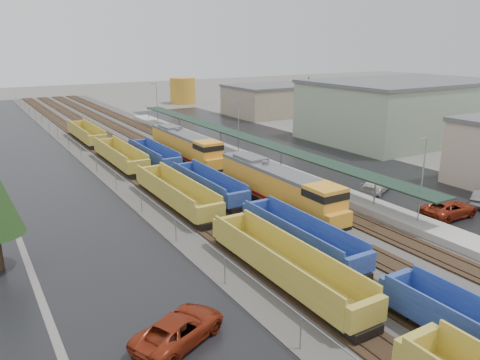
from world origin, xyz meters
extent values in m
cube|color=#302D2B|center=(0.00, 60.00, 0.04)|extent=(20.00, 160.00, 0.08)
cube|color=black|center=(-6.00, 60.00, 0.15)|extent=(2.60, 160.00, 0.15)
cube|color=#473326|center=(-6.72, 60.00, 0.27)|extent=(0.08, 160.00, 0.07)
cube|color=#473326|center=(-5.28, 60.00, 0.27)|extent=(0.08, 160.00, 0.07)
cube|color=black|center=(-2.00, 60.00, 0.15)|extent=(2.60, 160.00, 0.15)
cube|color=#473326|center=(-2.72, 60.00, 0.27)|extent=(0.08, 160.00, 0.07)
cube|color=#473326|center=(-1.28, 60.00, 0.27)|extent=(0.08, 160.00, 0.07)
cube|color=black|center=(2.00, 60.00, 0.15)|extent=(2.60, 160.00, 0.15)
cube|color=#473326|center=(1.28, 60.00, 0.27)|extent=(0.08, 160.00, 0.07)
cube|color=#473326|center=(2.72, 60.00, 0.27)|extent=(0.08, 160.00, 0.07)
cube|color=black|center=(6.00, 60.00, 0.15)|extent=(2.60, 160.00, 0.15)
cube|color=#473326|center=(5.28, 60.00, 0.27)|extent=(0.08, 160.00, 0.07)
cube|color=#473326|center=(6.72, 60.00, 0.27)|extent=(0.08, 160.00, 0.07)
cube|color=black|center=(-15.00, 60.00, 0.01)|extent=(10.00, 160.00, 0.02)
cube|color=black|center=(19.00, 50.00, 0.01)|extent=(16.00, 100.00, 0.02)
cube|color=#9E9B93|center=(9.50, 50.00, 0.35)|extent=(3.00, 80.00, 0.70)
cylinder|color=gray|center=(9.50, 25.00, 1.90)|extent=(0.16, 0.16, 2.40)
cylinder|color=gray|center=(9.50, 40.00, 1.90)|extent=(0.16, 0.16, 2.40)
cylinder|color=gray|center=(9.50, 55.00, 1.90)|extent=(0.16, 0.16, 2.40)
cylinder|color=gray|center=(9.50, 70.00, 1.90)|extent=(0.16, 0.16, 2.40)
cylinder|color=gray|center=(9.50, 85.00, 1.90)|extent=(0.16, 0.16, 2.40)
cube|color=black|center=(9.50, 50.00, 3.20)|extent=(2.60, 65.00, 0.15)
cylinder|color=gray|center=(9.50, 20.00, 4.00)|extent=(0.12, 0.12, 8.00)
cube|color=gray|center=(9.00, 20.00, 7.90)|extent=(1.00, 0.15, 0.12)
cylinder|color=gray|center=(9.50, 50.00, 4.00)|extent=(0.12, 0.12, 8.00)
cube|color=gray|center=(9.00, 50.00, 7.90)|extent=(1.00, 0.15, 0.12)
cylinder|color=gray|center=(9.50, 80.00, 4.00)|extent=(0.12, 0.12, 8.00)
cube|color=gray|center=(9.00, 80.00, 7.90)|extent=(1.00, 0.15, 0.12)
cylinder|color=gray|center=(-9.50, 12.00, 1.00)|extent=(0.08, 0.08, 2.00)
cylinder|color=gray|center=(-9.50, 20.00, 1.00)|extent=(0.08, 0.08, 2.00)
cylinder|color=gray|center=(-9.50, 28.00, 1.00)|extent=(0.08, 0.08, 2.00)
cylinder|color=gray|center=(-9.50, 36.00, 1.00)|extent=(0.08, 0.08, 2.00)
cylinder|color=gray|center=(-9.50, 44.00, 1.00)|extent=(0.08, 0.08, 2.00)
cylinder|color=gray|center=(-9.50, 52.00, 1.00)|extent=(0.08, 0.08, 2.00)
cylinder|color=gray|center=(-9.50, 60.00, 1.00)|extent=(0.08, 0.08, 2.00)
cylinder|color=gray|center=(-9.50, 68.00, 1.00)|extent=(0.08, 0.08, 2.00)
cylinder|color=gray|center=(-9.50, 76.00, 1.00)|extent=(0.08, 0.08, 2.00)
cylinder|color=gray|center=(-9.50, 84.00, 1.00)|extent=(0.08, 0.08, 2.00)
cylinder|color=gray|center=(-9.50, 92.00, 1.00)|extent=(0.08, 0.08, 2.00)
cylinder|color=gray|center=(-9.50, 100.00, 1.00)|extent=(0.08, 0.08, 2.00)
cylinder|color=gray|center=(-9.50, 108.00, 1.00)|extent=(0.08, 0.08, 2.00)
cylinder|color=gray|center=(-9.50, 116.00, 1.00)|extent=(0.08, 0.08, 2.00)
cylinder|color=gray|center=(-9.50, 124.00, 1.00)|extent=(0.08, 0.08, 2.00)
cylinder|color=gray|center=(-9.50, 132.00, 1.00)|extent=(0.08, 0.08, 2.00)
cube|color=gray|center=(-9.50, 60.00, 2.00)|extent=(0.05, 160.00, 0.05)
cube|color=#8FA088|center=(40.00, 48.00, 4.50)|extent=(30.00, 20.00, 9.00)
cube|color=#59595B|center=(40.00, 48.00, 9.25)|extent=(30.60, 20.40, 0.50)
cube|color=gray|center=(36.00, 80.00, 3.00)|extent=(18.00, 14.00, 6.00)
cube|color=#59595B|center=(36.00, 80.00, 6.25)|extent=(18.36, 14.28, 0.50)
ellipsoid|color=#525F49|center=(40.00, 210.00, 0.00)|extent=(196.00, 140.00, 25.20)
ellipsoid|color=#525F49|center=(110.00, 220.00, 0.00)|extent=(168.00, 120.00, 21.60)
cylinder|color=#332316|center=(28.00, 58.00, 1.50)|extent=(0.50, 0.50, 3.00)
cone|color=black|center=(28.00, 58.00, 6.50)|extent=(4.40, 4.40, 7.00)
cube|color=black|center=(2.00, 30.53, 0.80)|extent=(2.70, 18.01, 0.36)
cube|color=orange|center=(2.00, 31.43, 2.33)|extent=(2.52, 14.41, 2.70)
cube|color=orange|center=(2.00, 23.51, 2.51)|extent=(2.70, 2.88, 3.06)
cube|color=black|center=(2.00, 23.51, 3.41)|extent=(2.75, 2.93, 0.63)
cube|color=orange|center=(2.00, 21.89, 1.61)|extent=(2.52, 0.90, 1.26)
cube|color=#59595B|center=(2.00, 31.43, 3.77)|extent=(2.57, 14.41, 0.32)
cube|color=maroon|center=(0.72, 31.43, 1.25)|extent=(0.04, 14.41, 0.32)
cube|color=maroon|center=(3.28, 31.43, 1.25)|extent=(0.04, 14.41, 0.32)
cube|color=black|center=(2.00, 30.53, 0.44)|extent=(1.98, 5.40, 0.54)
cube|color=black|center=(2.00, 24.23, 0.53)|extent=(2.16, 3.60, 0.45)
cube|color=black|center=(2.00, 36.84, 0.53)|extent=(2.16, 3.60, 0.45)
cylinder|color=#59595B|center=(2.00, 32.34, 4.04)|extent=(0.63, 0.63, 0.45)
cube|color=#59595B|center=(2.00, 35.04, 3.99)|extent=(2.16, 3.60, 0.45)
cube|color=black|center=(2.00, 51.53, 0.80)|extent=(2.70, 18.01, 0.36)
cube|color=orange|center=(2.00, 52.43, 2.33)|extent=(2.52, 14.41, 2.70)
cube|color=orange|center=(2.00, 44.51, 2.51)|extent=(2.70, 2.88, 3.06)
cube|color=black|center=(2.00, 44.51, 3.41)|extent=(2.75, 2.93, 0.63)
cube|color=orange|center=(2.00, 42.89, 1.61)|extent=(2.52, 0.90, 1.26)
cube|color=#59595B|center=(2.00, 52.43, 3.77)|extent=(2.57, 14.41, 0.32)
cube|color=maroon|center=(0.72, 52.43, 1.25)|extent=(0.04, 14.41, 0.32)
cube|color=maroon|center=(3.28, 52.43, 1.25)|extent=(0.04, 14.41, 0.32)
cube|color=black|center=(2.00, 51.53, 0.44)|extent=(1.98, 5.40, 0.54)
cube|color=black|center=(2.00, 45.23, 0.53)|extent=(2.16, 3.60, 0.45)
cube|color=black|center=(2.00, 57.84, 0.53)|extent=(2.16, 3.60, 0.45)
cylinder|color=#59595B|center=(2.00, 53.34, 4.04)|extent=(0.63, 0.63, 0.45)
cube|color=#59595B|center=(2.00, 56.04, 3.99)|extent=(2.16, 3.60, 0.45)
cube|color=#A48B2D|center=(-6.00, 7.68, 1.60)|extent=(2.70, 0.52, 1.45)
cube|color=#A48B2D|center=(-6.00, 18.19, 0.87)|extent=(2.70, 14.17, 0.26)
cube|color=#A48B2D|center=(-7.30, 18.19, 1.81)|extent=(0.16, 14.17, 1.87)
cube|color=#A48B2D|center=(-4.70, 18.19, 1.81)|extent=(0.16, 14.17, 1.87)
cube|color=#A48B2D|center=(-6.00, 10.90, 1.60)|extent=(2.70, 0.52, 1.45)
cube|color=#A48B2D|center=(-6.00, 25.49, 1.60)|extent=(2.70, 0.52, 1.45)
cube|color=black|center=(-6.00, 11.63, 0.56)|extent=(2.08, 2.28, 0.52)
cube|color=black|center=(-6.00, 24.76, 0.56)|extent=(2.08, 2.28, 0.52)
cube|color=#A48B2D|center=(-6.00, 35.99, 0.87)|extent=(2.70, 14.17, 0.26)
cube|color=#A48B2D|center=(-7.30, 35.99, 1.81)|extent=(0.16, 14.17, 1.87)
cube|color=#A48B2D|center=(-4.70, 35.99, 1.81)|extent=(0.16, 14.17, 1.87)
cube|color=#A48B2D|center=(-6.00, 28.70, 1.60)|extent=(2.70, 0.52, 1.45)
cube|color=#A48B2D|center=(-6.00, 43.29, 1.60)|extent=(2.70, 0.52, 1.45)
cube|color=black|center=(-6.00, 29.43, 0.56)|extent=(2.08, 2.28, 0.52)
cube|color=black|center=(-6.00, 42.56, 0.56)|extent=(2.08, 2.28, 0.52)
cube|color=#A48B2D|center=(-6.00, 53.79, 0.87)|extent=(2.70, 14.17, 0.26)
cube|color=#A48B2D|center=(-7.30, 53.79, 1.81)|extent=(0.16, 14.17, 1.87)
cube|color=#A48B2D|center=(-4.70, 53.79, 1.81)|extent=(0.16, 14.17, 1.87)
cube|color=#A48B2D|center=(-6.00, 46.50, 1.60)|extent=(2.70, 0.52, 1.45)
cube|color=#A48B2D|center=(-6.00, 61.09, 1.60)|extent=(2.70, 0.52, 1.45)
cube|color=black|center=(-6.00, 47.23, 0.56)|extent=(2.08, 2.28, 0.52)
cube|color=black|center=(-6.00, 60.36, 0.56)|extent=(2.08, 2.28, 0.52)
cube|color=#A48B2D|center=(-6.00, 71.59, 0.87)|extent=(2.70, 14.17, 0.26)
cube|color=#A48B2D|center=(-7.30, 71.59, 1.81)|extent=(0.16, 14.17, 1.87)
cube|color=#A48B2D|center=(-4.70, 71.59, 1.81)|extent=(0.16, 14.17, 1.87)
cube|color=#A48B2D|center=(-6.00, 64.30, 1.60)|extent=(2.70, 0.52, 1.45)
cube|color=#A48B2D|center=(-6.00, 78.89, 1.60)|extent=(2.70, 0.52, 1.45)
cube|color=black|center=(-6.00, 65.03, 0.56)|extent=(2.08, 2.28, 0.52)
cube|color=black|center=(-6.00, 78.16, 0.56)|extent=(2.08, 2.28, 0.52)
cube|color=navy|center=(-2.00, 12.40, 1.50)|extent=(2.50, 0.48, 1.35)
cube|color=black|center=(-2.00, 11.73, 0.54)|extent=(1.92, 2.12, 0.48)
cube|color=navy|center=(-2.00, 21.58, 0.83)|extent=(2.50, 12.02, 0.24)
cube|color=navy|center=(-3.20, 21.58, 1.69)|extent=(0.14, 12.02, 1.73)
cube|color=navy|center=(-0.80, 21.58, 1.69)|extent=(0.14, 12.02, 1.73)
cube|color=navy|center=(-2.00, 15.38, 1.50)|extent=(2.50, 0.48, 1.35)
cube|color=navy|center=(-2.00, 27.78, 1.50)|extent=(2.50, 0.48, 1.35)
cube|color=black|center=(-2.00, 16.06, 0.54)|extent=(1.92, 2.12, 0.48)
cube|color=black|center=(-2.00, 27.11, 0.54)|extent=(1.92, 2.12, 0.48)
cube|color=navy|center=(-2.00, 36.97, 0.83)|extent=(2.50, 12.02, 0.24)
cube|color=navy|center=(-3.20, 36.97, 1.69)|extent=(0.14, 12.02, 1.73)
cube|color=navy|center=(-0.80, 36.97, 1.69)|extent=(0.14, 12.02, 1.73)
cube|color=navy|center=(-2.00, 30.77, 1.50)|extent=(2.50, 0.48, 1.35)
cube|color=navy|center=(-2.00, 43.17, 1.50)|extent=(2.50, 0.48, 1.35)
cube|color=black|center=(-2.00, 31.44, 0.54)|extent=(1.92, 2.12, 0.48)
cube|color=black|center=(-2.00, 42.49, 0.54)|extent=(1.92, 2.12, 0.48)
cube|color=navy|center=(-2.00, 52.35, 0.83)|extent=(2.50, 12.02, 0.24)
cube|color=navy|center=(-3.20, 52.35, 1.69)|extent=(0.14, 12.02, 1.73)
cube|color=navy|center=(-0.80, 52.35, 1.69)|extent=(0.14, 12.02, 1.73)
cube|color=navy|center=(-2.00, 46.15, 1.50)|extent=(2.50, 0.48, 1.35)
cube|color=navy|center=(-2.00, 58.55, 1.50)|extent=(2.50, 0.48, 1.35)
cube|color=black|center=(-2.00, 46.82, 0.54)|extent=(1.92, 2.12, 0.48)
cube|color=black|center=(-2.00, 57.88, 0.54)|extent=(1.92, 2.12, 0.48)
cylinder|color=#BE8826|center=(27.64, 108.42, 3.28)|extent=(6.55, 6.55, 6.55)
imported|color=maroon|center=(-14.59, 15.89, 0.78)|extent=(4.68, 6.18, 1.56)
imported|color=maroon|center=(14.07, 20.24, 0.81)|extent=(2.75, 5.85, 1.62)
imported|color=silver|center=(14.10, 29.03, 0.74)|extent=(4.01, 5.54, 1.49)
camera|label=1|loc=(-22.95, -4.24, 15.44)|focal=35.00mm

